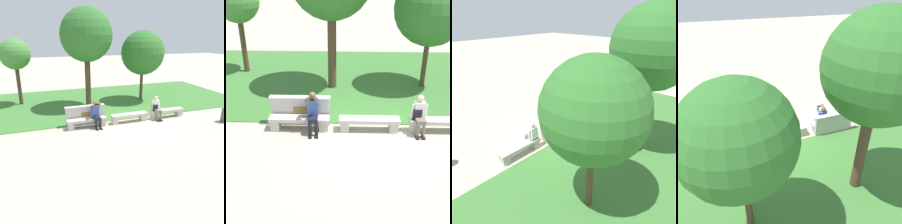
% 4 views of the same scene
% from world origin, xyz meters
% --- Properties ---
extents(ground_plane, '(80.00, 80.00, 0.00)m').
position_xyz_m(ground_plane, '(0.00, 0.00, 0.00)').
color(ground_plane, '#B2A593').
extents(grass_strip, '(18.42, 8.00, 0.03)m').
position_xyz_m(grass_strip, '(0.00, 4.38, 0.01)').
color(grass_strip, '#3D7533').
rests_on(grass_strip, ground).
extents(bench_main, '(1.93, 0.40, 0.45)m').
position_xyz_m(bench_main, '(-2.25, 0.00, 0.30)').
color(bench_main, '#B7B2A8').
rests_on(bench_main, ground).
extents(bench_near, '(1.93, 0.40, 0.45)m').
position_xyz_m(bench_near, '(0.00, 0.00, 0.30)').
color(bench_near, '#B7B2A8').
rests_on(bench_near, ground).
extents(bench_mid, '(1.93, 0.40, 0.45)m').
position_xyz_m(bench_mid, '(2.25, 0.00, 0.30)').
color(bench_mid, '#B7B2A8').
rests_on(bench_mid, ground).
extents(backrest_wall_with_plaque, '(1.97, 0.24, 1.01)m').
position_xyz_m(backrest_wall_with_plaque, '(-2.25, 0.34, 0.52)').
color(backrest_wall_with_plaque, '#B7B2A8').
rests_on(backrest_wall_with_plaque, ground).
extents(person_photographer, '(0.50, 0.75, 1.32)m').
position_xyz_m(person_photographer, '(-1.79, -0.08, 0.74)').
color(person_photographer, black).
rests_on(person_photographer, ground).
extents(person_distant, '(0.48, 0.68, 1.26)m').
position_xyz_m(person_distant, '(1.55, -0.07, 0.67)').
color(person_distant, black).
rests_on(person_distant, ground).
extents(backpack, '(0.28, 0.24, 0.43)m').
position_xyz_m(backpack, '(1.47, -0.00, 0.63)').
color(backpack, black).
rests_on(backpack, bench_mid).
extents(tree_behind_wall, '(2.86, 2.86, 4.63)m').
position_xyz_m(tree_behind_wall, '(2.43, 3.64, 3.20)').
color(tree_behind_wall, '#4C3826').
rests_on(tree_behind_wall, ground).
extents(tree_right_background, '(3.09, 3.09, 5.86)m').
position_xyz_m(tree_right_background, '(-1.35, 3.45, 4.28)').
color(tree_right_background, '#4C3826').
rests_on(tree_right_background, ground).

